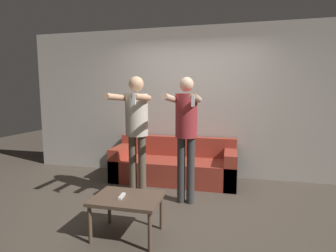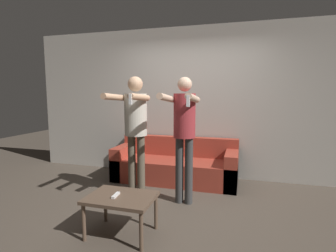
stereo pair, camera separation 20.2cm
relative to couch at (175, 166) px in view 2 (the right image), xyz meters
The scene contains 7 objects.
ground_plane 1.23m from the couch, 78.25° to the right, with size 14.00×14.00×0.00m, color #4C4238.
wall_back 1.20m from the couch, 59.87° to the left, with size 6.40×0.06×2.70m.
couch is the anchor object (origin of this frame).
person_standing_left 1.29m from the couch, 111.22° to the right, with size 0.44×0.74×1.75m.
person_standing_right 1.28m from the couch, 68.82° to the right, with size 0.41×0.73×1.73m.
coffee_table 1.89m from the couch, 93.27° to the right, with size 0.71×0.52×0.43m.
remote_on_table 1.92m from the couch, 94.73° to the right, with size 0.05×0.15×0.02m.
Camera 2 is at (0.87, -3.13, 1.52)m, focal length 28.00 mm.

